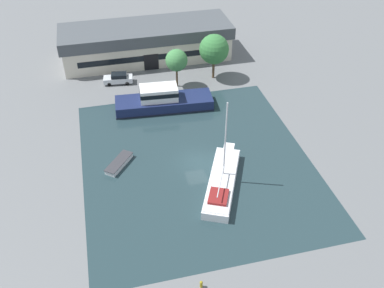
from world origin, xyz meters
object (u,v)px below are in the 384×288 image
object	(u,v)px
quay_tree_near_building	(214,49)
sailboat_moored	(222,181)
quay_tree_by_water	(176,60)
warehouse_building	(146,42)
parked_car	(118,78)
motor_cruiser	(163,100)
small_dinghy	(119,163)

from	to	relation	value
quay_tree_near_building	sailboat_moored	size ratio (longest dim) A/B	0.60
sailboat_moored	quay_tree_by_water	bearing A→B (deg)	115.58
warehouse_building	quay_tree_near_building	world-z (taller)	quay_tree_near_building
parked_car	sailboat_moored	size ratio (longest dim) A/B	0.39
quay_tree_by_water	sailboat_moored	xyz separation A→B (m)	(0.35, -23.01, -3.76)
quay_tree_by_water	quay_tree_near_building	bearing A→B (deg)	11.57
motor_cruiser	quay_tree_near_building	bearing A→B (deg)	-49.82
quay_tree_by_water	sailboat_moored	distance (m)	23.32
sailboat_moored	small_dinghy	bearing A→B (deg)	175.41
quay_tree_near_building	small_dinghy	xyz separation A→B (m)	(-16.88, -18.07, -4.57)
warehouse_building	quay_tree_by_water	bearing A→B (deg)	-74.56
motor_cruiser	sailboat_moored	bearing A→B (deg)	-163.96
warehouse_building	motor_cruiser	bearing A→B (deg)	-91.23
motor_cruiser	warehouse_building	bearing A→B (deg)	3.26
warehouse_building	motor_cruiser	size ratio (longest dim) A/B	2.01
warehouse_building	motor_cruiser	world-z (taller)	warehouse_building
parked_car	sailboat_moored	distance (m)	27.60
parked_car	motor_cruiser	distance (m)	10.20
quay_tree_by_water	small_dinghy	xyz separation A→B (m)	(-10.71, -16.81, -4.06)
parked_car	quay_tree_near_building	bearing A→B (deg)	-89.68
small_dinghy	parked_car	bearing A→B (deg)	-57.81
warehouse_building	quay_tree_near_building	xyz separation A→B (m)	(9.14, -9.37, 1.96)
motor_cruiser	small_dinghy	world-z (taller)	motor_cruiser
quay_tree_near_building	quay_tree_by_water	bearing A→B (deg)	-168.43
quay_tree_near_building	quay_tree_by_water	world-z (taller)	quay_tree_near_building
quay_tree_by_water	motor_cruiser	size ratio (longest dim) A/B	0.43
sailboat_moored	motor_cruiser	distance (m)	17.83
quay_tree_by_water	parked_car	bearing A→B (deg)	160.67
small_dinghy	quay_tree_near_building	bearing A→B (deg)	-95.11
sailboat_moored	motor_cruiser	size ratio (longest dim) A/B	0.85
warehouse_building	quay_tree_near_building	bearing A→B (deg)	-45.88
quay_tree_near_building	sailboat_moored	distance (m)	25.33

